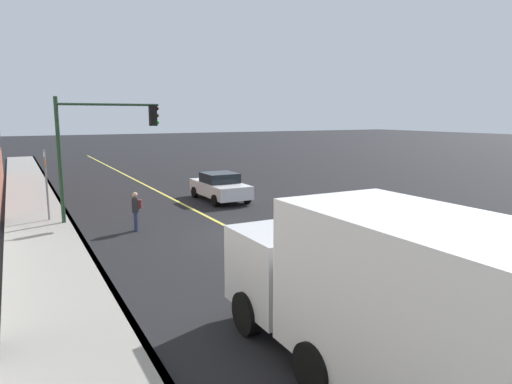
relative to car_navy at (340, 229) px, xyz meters
The scene contains 10 objects.
ground 3.80m from the car_navy, 30.37° to the left, with size 200.00×200.00×0.00m, color black.
sidewalk_slab 9.24m from the car_navy, 69.59° to the left, with size 80.00×2.57×0.15m, color gray.
curb_edge 8.13m from the car_navy, 66.62° to the left, with size 80.00×0.16×0.15m, color slate.
lane_stripe_center 3.80m from the car_navy, 30.37° to the left, with size 80.00×0.16×0.01m, color #D8CC4C.
car_navy is the anchor object (origin of this frame).
car_white 10.53m from the car_navy, ahead, with size 4.37×2.01×1.49m.
truck_white 7.89m from the car_navy, 147.31° to the left, with size 7.17×2.55×3.06m.
pedestrian_with_backpack 8.02m from the car_navy, 41.39° to the left, with size 0.42×0.45×1.55m.
traffic_light_mast 10.65m from the car_navy, 36.33° to the left, with size 0.28×4.23×5.25m.
street_sign_post 12.32m from the car_navy, 42.28° to the left, with size 0.60×0.08×3.12m.
Camera 1 is at (-14.89, 7.54, 4.50)m, focal length 32.06 mm.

